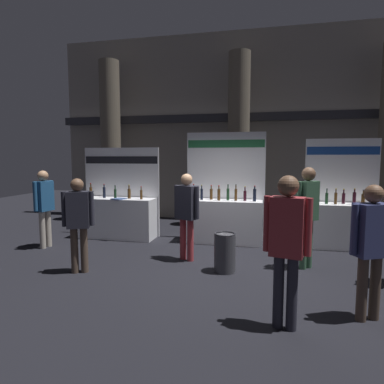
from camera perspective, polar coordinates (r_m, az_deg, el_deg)
name	(u,v)px	position (r m, az deg, el deg)	size (l,w,h in m)	color
ground_plane	(221,265)	(6.30, 4.98, -12.46)	(24.00, 24.00, 0.00)	black
hall_colonnade	(240,131)	(10.42, 8.33, 10.40)	(11.74, 1.41, 5.81)	gray
exhibitor_booth_0	(117,214)	(8.45, -12.70, -3.74)	(1.99, 0.72, 2.23)	white
exhibitor_booth_1	(224,216)	(7.83, 5.45, -4.06)	(1.87, 0.66, 2.58)	white
exhibitor_booth_2	(342,221)	(8.03, 24.40, -4.51)	(1.57, 0.66, 2.41)	white
trash_bin	(225,252)	(5.88, 5.66, -10.30)	(0.37, 0.37, 0.69)	#38383D
visitor_1	(44,202)	(7.95, -24.07, -1.58)	(0.27, 0.55, 1.70)	#ADA393
visitor_2	(287,239)	(3.96, 15.97, -7.79)	(0.53, 0.29, 1.79)	#23232D
visitor_4	(78,217)	(6.00, -18.97, -4.16)	(0.50, 0.36, 1.64)	#47382D
visitor_5	(371,240)	(4.56, 28.45, -7.26)	(0.52, 0.39, 1.67)	#47382D
visitor_6	(307,209)	(6.22, 19.22, -2.71)	(0.40, 0.40, 1.82)	#33563D
visitor_7	(187,209)	(6.36, -0.93, -2.88)	(0.53, 0.39, 1.68)	maroon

